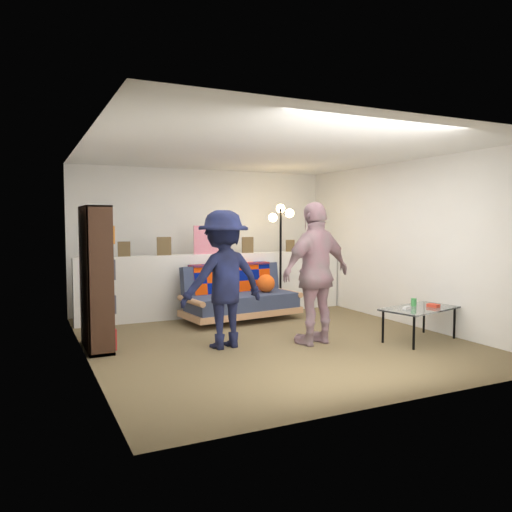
{
  "coord_description": "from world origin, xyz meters",
  "views": [
    {
      "loc": [
        -2.87,
        -5.68,
        1.52
      ],
      "look_at": [
        0.0,
        0.4,
        1.05
      ],
      "focal_mm": 35.0,
      "sensor_mm": 36.0,
      "label": 1
    }
  ],
  "objects_px": {
    "floor_lamp": "(281,236)",
    "person_right": "(316,273)",
    "futon_sofa": "(240,297)",
    "coffee_table": "(420,310)",
    "bookshelf": "(96,283)",
    "person_left": "(223,279)"
  },
  "relations": [
    {
      "from": "floor_lamp",
      "to": "person_right",
      "type": "distance_m",
      "value": 2.17
    },
    {
      "from": "futon_sofa",
      "to": "floor_lamp",
      "type": "distance_m",
      "value": 1.29
    },
    {
      "from": "coffee_table",
      "to": "person_right",
      "type": "xyz_separation_m",
      "value": [
        -1.28,
        0.43,
        0.48
      ]
    },
    {
      "from": "futon_sofa",
      "to": "bookshelf",
      "type": "xyz_separation_m",
      "value": [
        -2.24,
        -0.86,
        0.44
      ]
    },
    {
      "from": "futon_sofa",
      "to": "coffee_table",
      "type": "xyz_separation_m",
      "value": [
        1.53,
        -2.2,
        0.04
      ]
    },
    {
      "from": "coffee_table",
      "to": "person_right",
      "type": "relative_size",
      "value": 0.63
    },
    {
      "from": "bookshelf",
      "to": "floor_lamp",
      "type": "xyz_separation_m",
      "value": [
        3.09,
        1.14,
        0.49
      ]
    },
    {
      "from": "coffee_table",
      "to": "person_left",
      "type": "relative_size",
      "value": 0.67
    },
    {
      "from": "futon_sofa",
      "to": "person_right",
      "type": "xyz_separation_m",
      "value": [
        0.25,
        -1.78,
        0.52
      ]
    },
    {
      "from": "coffee_table",
      "to": "person_right",
      "type": "bearing_deg",
      "value": 161.5
    },
    {
      "from": "bookshelf",
      "to": "person_right",
      "type": "bearing_deg",
      "value": -20.09
    },
    {
      "from": "floor_lamp",
      "to": "person_right",
      "type": "bearing_deg",
      "value": -106.28
    },
    {
      "from": "bookshelf",
      "to": "floor_lamp",
      "type": "relative_size",
      "value": 0.94
    },
    {
      "from": "futon_sofa",
      "to": "coffee_table",
      "type": "height_order",
      "value": "futon_sofa"
    },
    {
      "from": "person_right",
      "to": "person_left",
      "type": "bearing_deg",
      "value": -28.16
    },
    {
      "from": "futon_sofa",
      "to": "floor_lamp",
      "type": "bearing_deg",
      "value": 17.82
    },
    {
      "from": "floor_lamp",
      "to": "person_right",
      "type": "xyz_separation_m",
      "value": [
        -0.6,
        -2.05,
        -0.4
      ]
    },
    {
      "from": "bookshelf",
      "to": "person_right",
      "type": "distance_m",
      "value": 2.66
    },
    {
      "from": "futon_sofa",
      "to": "bookshelf",
      "type": "bearing_deg",
      "value": -158.93
    },
    {
      "from": "futon_sofa",
      "to": "floor_lamp",
      "type": "relative_size",
      "value": 1.03
    },
    {
      "from": "futon_sofa",
      "to": "bookshelf",
      "type": "height_order",
      "value": "bookshelf"
    },
    {
      "from": "bookshelf",
      "to": "coffee_table",
      "type": "bearing_deg",
      "value": -19.56
    }
  ]
}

